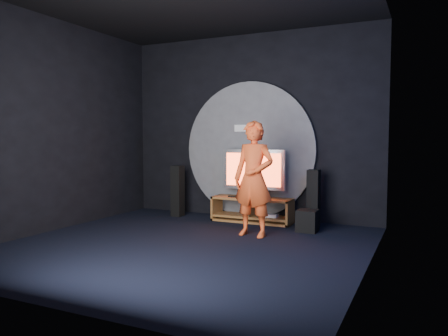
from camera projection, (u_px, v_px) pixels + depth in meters
The scene contains 14 objects.
floor at pixel (185, 246), 6.23m from camera, with size 5.00×5.00×0.00m, color black.
back_wall at pixel (250, 127), 8.37m from camera, with size 5.00×0.04×3.50m, color black.
front_wall at pixel (41, 114), 3.85m from camera, with size 5.00×0.04×3.50m, color black.
left_wall at pixel (53, 125), 7.17m from camera, with size 0.04×5.00×3.50m, color black.
right_wall at pixel (371, 120), 5.05m from camera, with size 0.04×5.00×3.50m, color black.
wall_disc_panel at pixel (249, 150), 8.35m from camera, with size 2.60×0.11×2.60m.
media_console at pixel (252, 211), 7.97m from camera, with size 1.48×0.45×0.45m.
tv at pixel (254, 171), 7.98m from camera, with size 1.19×0.22×0.87m.
center_speaker at pixel (249, 194), 7.82m from camera, with size 0.40×0.15×0.15m, color black.
remote at pixel (233, 197), 7.99m from camera, with size 0.18×0.05×0.02m, color black.
tower_speaker_left at pixel (178, 191), 8.55m from camera, with size 0.20×0.22×0.99m, color black.
tower_speaker_right at pixel (313, 198), 7.50m from camera, with size 0.20×0.22×0.99m, color black.
subwoofer at pixel (307, 221), 7.15m from camera, with size 0.33×0.33×0.36m, color black.
player at pixel (254, 179), 6.79m from camera, with size 0.66×0.43×1.80m, color #EF5020.
Camera 1 is at (3.12, -5.32, 1.54)m, focal length 35.00 mm.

